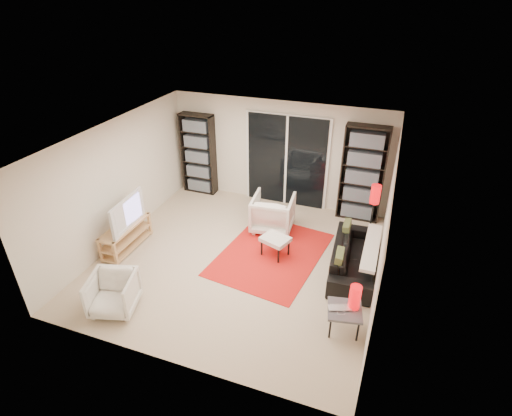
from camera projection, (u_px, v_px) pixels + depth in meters
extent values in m
plane|color=beige|center=(238.00, 259.00, 7.56)|extent=(5.00, 5.00, 0.00)
cube|color=silver|center=(279.00, 153.00, 9.01)|extent=(5.00, 0.02, 2.40)
cube|color=silver|center=(160.00, 296.00, 4.92)|extent=(5.00, 0.02, 2.40)
cube|color=silver|center=(117.00, 182.00, 7.71)|extent=(0.02, 5.00, 2.40)
cube|color=silver|center=(385.00, 230.00, 6.23)|extent=(0.02, 5.00, 2.40)
cube|color=white|center=(235.00, 138.00, 6.37)|extent=(5.00, 5.00, 0.02)
cube|color=white|center=(287.00, 161.00, 9.00)|extent=(1.92, 0.06, 2.16)
cube|color=black|center=(286.00, 162.00, 8.97)|extent=(1.80, 0.02, 2.10)
cube|color=white|center=(286.00, 162.00, 8.97)|extent=(0.05, 0.02, 2.10)
cube|color=black|center=(199.00, 154.00, 9.57)|extent=(0.80, 0.30, 1.95)
cube|color=#80365B|center=(198.00, 154.00, 9.55)|extent=(0.70, 0.22, 1.85)
cube|color=black|center=(362.00, 174.00, 8.39)|extent=(0.90, 0.30, 2.10)
cube|color=#80365B|center=(362.00, 174.00, 8.38)|extent=(0.80, 0.22, 2.00)
cube|color=#E5B46F|center=(125.00, 227.00, 7.66)|extent=(0.38, 1.20, 0.04)
cube|color=#E5B46F|center=(126.00, 237.00, 7.78)|extent=(0.38, 1.20, 0.03)
cube|color=#E5B46F|center=(128.00, 245.00, 7.87)|extent=(0.38, 1.20, 0.04)
cube|color=#E5B46F|center=(101.00, 251.00, 7.36)|extent=(0.05, 0.05, 0.50)
cube|color=#E5B46F|center=(136.00, 221.00, 8.28)|extent=(0.05, 0.05, 0.50)
cube|color=#E5B46F|center=(115.00, 254.00, 7.27)|extent=(0.05, 0.05, 0.50)
cube|color=#E5B46F|center=(150.00, 224.00, 8.19)|extent=(0.05, 0.05, 0.50)
imported|color=black|center=(123.00, 212.00, 7.50)|extent=(0.22, 1.06, 0.61)
cube|color=red|center=(271.00, 254.00, 7.69)|extent=(2.06, 2.59, 0.01)
imported|color=black|center=(354.00, 257.00, 7.15)|extent=(0.85, 1.93, 0.55)
imported|color=silver|center=(273.00, 213.00, 8.30)|extent=(0.90, 0.92, 0.77)
imported|color=silver|center=(113.00, 293.00, 6.26)|extent=(0.85, 0.86, 0.64)
cube|color=silver|center=(275.00, 239.00, 7.50)|extent=(0.60, 0.55, 0.08)
cylinder|color=black|center=(262.00, 248.00, 7.60)|extent=(0.04, 0.04, 0.32)
cylinder|color=black|center=(272.00, 241.00, 7.81)|extent=(0.04, 0.04, 0.32)
cylinder|color=black|center=(278.00, 256.00, 7.38)|extent=(0.04, 0.04, 0.32)
cylinder|color=black|center=(289.00, 248.00, 7.59)|extent=(0.04, 0.04, 0.32)
cube|color=#4B4B50|center=(345.00, 310.00, 5.85)|extent=(0.58, 0.58, 0.04)
cylinder|color=black|center=(330.00, 328.00, 5.80)|extent=(0.03, 0.03, 0.38)
cylinder|color=black|center=(330.00, 309.00, 6.14)|extent=(0.03, 0.03, 0.38)
cylinder|color=black|center=(358.00, 331.00, 5.75)|extent=(0.03, 0.03, 0.38)
cylinder|color=black|center=(356.00, 312.00, 6.09)|extent=(0.03, 0.03, 0.38)
imported|color=silver|center=(340.00, 310.00, 5.80)|extent=(0.39, 0.32, 0.03)
cylinder|color=red|center=(355.00, 297.00, 5.79)|extent=(0.17, 0.17, 0.38)
cylinder|color=black|center=(367.00, 245.00, 7.93)|extent=(0.20, 0.20, 0.03)
cylinder|color=black|center=(370.00, 224.00, 7.69)|extent=(0.03, 0.03, 1.01)
cylinder|color=red|center=(375.00, 194.00, 7.36)|extent=(0.18, 0.18, 0.36)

